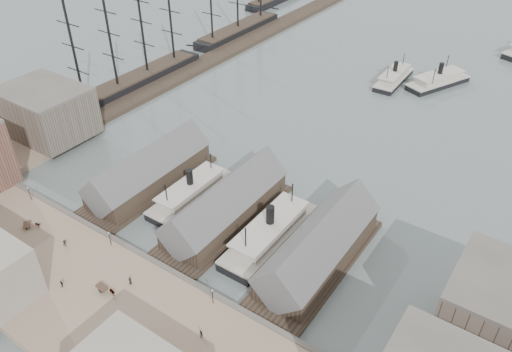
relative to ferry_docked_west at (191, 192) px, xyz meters
The scene contains 25 objects.
ground 22.90m from the ferry_docked_west, 55.21° to the right, with size 900.00×900.00×0.00m, color slate.
quay 40.86m from the ferry_docked_west, 71.44° to the right, with size 180.00×30.00×2.00m, color gray.
seawall 27.24m from the ferry_docked_west, 61.47° to the right, with size 180.00×1.20×2.30m, color #59544C.
west_wharf 98.16m from the ferry_docked_west, 124.08° to the left, with size 10.00×220.00×1.60m, color #2D231C.
ferry_shed_west 13.34m from the ferry_docked_west, behind, with size 14.00×42.00×12.60m.
ferry_shed_center 13.34m from the ferry_docked_west, ahead, with size 14.00×42.00×12.60m.
ferry_shed_east 39.12m from the ferry_docked_west, ahead, with size 14.00×42.00×12.60m.
warehouse_west_back 57.40m from the ferry_docked_west, behind, with size 26.00×20.00×14.00m, color #60564C.
lamp_post_far_w 41.12m from the ferry_docked_west, 141.22° to the right, with size 0.44×0.44×3.92m.
lamp_post_near_w 25.91m from the ferry_docked_west, 94.45° to the right, with size 0.44×0.44×3.92m.
lamp_post_near_e 38.09m from the ferry_docked_west, 42.56° to the right, with size 0.44×0.44×3.92m.
ferry_docked_west is the anchor object (origin of this frame).
ferry_docked_east 26.06m from the ferry_docked_west, ahead, with size 9.08×30.26×10.81m.
ferry_open_near 101.33m from the ferry_docked_west, 80.93° to the left, with size 8.12×25.10×8.90m.
ferry_open_mid 111.09m from the ferry_docked_west, 73.82° to the left, with size 18.33×27.70×9.56m.
sailing_ship_near 74.52m from the ferry_docked_west, 147.41° to the left, with size 9.43×64.98×38.78m.
sailing_ship_mid 126.47m from the ferry_docked_west, 120.69° to the left, with size 9.36×54.07×38.48m.
horse_cart_left 38.58m from the ferry_docked_west, 124.21° to the right, with size 4.53×3.83×1.55m.
horse_cart_center 37.05m from the ferry_docked_west, 76.22° to the right, with size 4.98×1.75×1.66m.
pedestrian_0 49.48m from the ferry_docked_west, 146.98° to the right, with size 0.63×0.46×1.72m, color black.
pedestrian_2 33.56m from the ferry_docked_west, 108.07° to the right, with size 1.10×0.63×1.71m, color black.
pedestrian_3 40.25m from the ferry_docked_west, 91.13° to the right, with size 1.01×0.42×1.73m, color black.
pedestrian_4 33.20m from the ferry_docked_west, 71.78° to the right, with size 0.84×0.55×1.73m, color black.
pedestrian_5 46.38m from the ferry_docked_west, 57.51° to the right, with size 0.66×0.48×1.81m, color black.
pedestrian_6 45.78m from the ferry_docked_west, 46.91° to the right, with size 0.86×0.67×1.76m, color black.
Camera 1 is at (60.55, -57.69, 81.15)m, focal length 35.00 mm.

